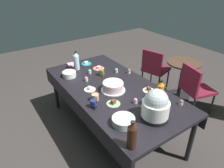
# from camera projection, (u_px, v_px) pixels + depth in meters

# --- Properties ---
(ground) EXTENTS (9.00, 9.00, 0.00)m
(ground) POSITION_uv_depth(u_px,v_px,m) (112.00, 129.00, 3.12)
(ground) COLOR #383330
(potluck_table) EXTENTS (2.20, 1.10, 0.75)m
(potluck_table) POSITION_uv_depth(u_px,v_px,m) (112.00, 91.00, 2.79)
(potluck_table) COLOR black
(potluck_table) RESTS_ON ground
(frosted_layer_cake) EXTENTS (0.33, 0.33, 0.12)m
(frosted_layer_cake) POSITION_uv_depth(u_px,v_px,m) (113.00, 87.00, 2.65)
(frosted_layer_cake) COLOR silver
(frosted_layer_cake) RESTS_ON potluck_table
(slow_cooker) EXTENTS (0.30, 0.30, 0.35)m
(slow_cooker) POSITION_uv_depth(u_px,v_px,m) (156.00, 106.00, 2.11)
(slow_cooker) COLOR black
(slow_cooker) RESTS_ON potluck_table
(glass_salad_bowl) EXTENTS (0.24, 0.24, 0.08)m
(glass_salad_bowl) POSITION_uv_depth(u_px,v_px,m) (123.00, 121.00, 2.08)
(glass_salad_bowl) COLOR #B2C6BC
(glass_salad_bowl) RESTS_ON potluck_table
(ceramic_snack_bowl) EXTENTS (0.20, 0.20, 0.08)m
(ceramic_snack_bowl) POSITION_uv_depth(u_px,v_px,m) (69.00, 74.00, 3.01)
(ceramic_snack_bowl) COLOR silver
(ceramic_snack_bowl) RESTS_ON potluck_table
(dessert_plate_teal) EXTENTS (0.17, 0.17, 0.05)m
(dessert_plate_teal) POSITION_uv_depth(u_px,v_px,m) (86.00, 63.00, 3.43)
(dessert_plate_teal) COLOR teal
(dessert_plate_teal) RESTS_ON potluck_table
(dessert_plate_white) EXTENTS (0.15, 0.15, 0.05)m
(dessert_plate_white) POSITION_uv_depth(u_px,v_px,m) (90.00, 89.00, 2.69)
(dessert_plate_white) COLOR white
(dessert_plate_white) RESTS_ON potluck_table
(dessert_plate_coral) EXTENTS (0.18, 0.18, 0.04)m
(dessert_plate_coral) POSITION_uv_depth(u_px,v_px,m) (99.00, 68.00, 3.27)
(dessert_plate_coral) COLOR #E07266
(dessert_plate_coral) RESTS_ON potluck_table
(dessert_plate_cream) EXTENTS (0.16, 0.16, 0.06)m
(dessert_plate_cream) POSITION_uv_depth(u_px,v_px,m) (149.00, 90.00, 2.67)
(dessert_plate_cream) COLOR beige
(dessert_plate_cream) RESTS_ON potluck_table
(dessert_plate_sage) EXTENTS (0.17, 0.17, 0.06)m
(dessert_plate_sage) POSITION_uv_depth(u_px,v_px,m) (113.00, 103.00, 2.40)
(dessert_plate_sage) COLOR #8CA87F
(dessert_plate_sage) RESTS_ON potluck_table
(cupcake_rose) EXTENTS (0.05, 0.05, 0.07)m
(cupcake_rose) POSITION_uv_depth(u_px,v_px,m) (181.00, 102.00, 2.39)
(cupcake_rose) COLOR beige
(cupcake_rose) RESTS_ON potluck_table
(cupcake_lemon) EXTENTS (0.05, 0.05, 0.07)m
(cupcake_lemon) POSITION_uv_depth(u_px,v_px,m) (129.00, 71.00, 3.12)
(cupcake_lemon) COLOR beige
(cupcake_lemon) RESTS_ON potluck_table
(cupcake_mint) EXTENTS (0.05, 0.05, 0.07)m
(cupcake_mint) POSITION_uv_depth(u_px,v_px,m) (90.00, 72.00, 3.11)
(cupcake_mint) COLOR beige
(cupcake_mint) RESTS_ON potluck_table
(cupcake_cocoa) EXTENTS (0.05, 0.05, 0.07)m
(cupcake_cocoa) POSITION_uv_depth(u_px,v_px,m) (135.00, 101.00, 2.41)
(cupcake_cocoa) COLOR beige
(cupcake_cocoa) RESTS_ON potluck_table
(cupcake_berry) EXTENTS (0.05, 0.05, 0.07)m
(cupcake_berry) POSITION_uv_depth(u_px,v_px,m) (116.00, 70.00, 3.14)
(cupcake_berry) COLOR beige
(cupcake_berry) RESTS_ON potluck_table
(cupcake_vanilla) EXTENTS (0.05, 0.05, 0.07)m
(cupcake_vanilla) POSITION_uv_depth(u_px,v_px,m) (86.00, 79.00, 2.90)
(cupcake_vanilla) COLOR beige
(cupcake_vanilla) RESTS_ON potluck_table
(soda_bottle_orange_juice) EXTENTS (0.08, 0.08, 0.27)m
(soda_bottle_orange_juice) POSITION_uv_depth(u_px,v_px,m) (160.00, 91.00, 2.43)
(soda_bottle_orange_juice) COLOR orange
(soda_bottle_orange_juice) RESTS_ON potluck_table
(soda_bottle_cola) EXTENTS (0.09, 0.09, 0.29)m
(soda_bottle_cola) POSITION_uv_depth(u_px,v_px,m) (132.00, 136.00, 1.76)
(soda_bottle_cola) COLOR #33190F
(soda_bottle_cola) RESTS_ON potluck_table
(soda_bottle_water) EXTENTS (0.09, 0.09, 0.30)m
(soda_bottle_water) POSITION_uv_depth(u_px,v_px,m) (76.00, 61.00, 3.19)
(soda_bottle_water) COLOR silver
(soda_bottle_water) RESTS_ON potluck_table
(coffee_mug_navy) EXTENTS (0.11, 0.07, 0.09)m
(coffee_mug_navy) POSITION_uv_depth(u_px,v_px,m) (94.00, 104.00, 2.33)
(coffee_mug_navy) COLOR navy
(coffee_mug_navy) RESTS_ON potluck_table
(coffee_mug_tan) EXTENTS (0.13, 0.09, 0.09)m
(coffee_mug_tan) POSITION_uv_depth(u_px,v_px,m) (95.00, 98.00, 2.45)
(coffee_mug_tan) COLOR tan
(coffee_mug_tan) RESTS_ON potluck_table
(coffee_mug_red) EXTENTS (0.12, 0.08, 0.08)m
(coffee_mug_red) POSITION_uv_depth(u_px,v_px,m) (147.00, 101.00, 2.38)
(coffee_mug_red) COLOR #B2231E
(coffee_mug_red) RESTS_ON potluck_table
(coffee_mug_olive) EXTENTS (0.12, 0.07, 0.10)m
(coffee_mug_olive) POSITION_uv_depth(u_px,v_px,m) (102.00, 73.00, 3.04)
(coffee_mug_olive) COLOR olive
(coffee_mug_olive) RESTS_ON potluck_table
(paper_napkin_stack) EXTENTS (0.16, 0.16, 0.02)m
(paper_napkin_stack) POSITION_uv_depth(u_px,v_px,m) (72.00, 64.00, 3.39)
(paper_napkin_stack) COLOR pink
(paper_napkin_stack) RESTS_ON potluck_table
(maroon_chair_left) EXTENTS (0.54, 0.54, 0.85)m
(maroon_chair_left) POSITION_uv_depth(u_px,v_px,m) (155.00, 67.00, 3.94)
(maroon_chair_left) COLOR maroon
(maroon_chair_left) RESTS_ON ground
(maroon_chair_right) EXTENTS (0.54, 0.54, 0.85)m
(maroon_chair_right) POSITION_uv_depth(u_px,v_px,m) (195.00, 87.00, 3.28)
(maroon_chair_right) COLOR maroon
(maroon_chair_right) RESTS_ON ground
(round_cafe_table) EXTENTS (0.60, 0.60, 0.72)m
(round_cafe_table) POSITION_uv_depth(u_px,v_px,m) (182.00, 73.00, 3.70)
(round_cafe_table) COLOR #473323
(round_cafe_table) RESTS_ON ground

